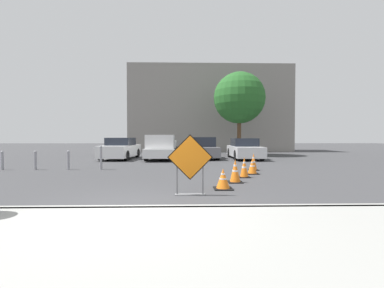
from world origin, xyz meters
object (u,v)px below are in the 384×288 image
at_px(road_closed_sign, 190,162).
at_px(traffic_cone_fifth, 254,162).
at_px(parked_car_second, 203,149).
at_px(parked_car_third, 244,149).
at_px(traffic_cone_nearest, 223,179).
at_px(traffic_cone_fourth, 252,166).
at_px(traffic_cone_second, 235,171).
at_px(bollard_third, 35,160).
at_px(bollard_second, 68,160).
at_px(traffic_cone_third, 244,167).
at_px(bollard_fourth, 2,160).
at_px(bollard_nearest, 101,157).
at_px(parked_car_nearest, 121,149).
at_px(pickup_truck, 162,148).

relative_size(road_closed_sign, traffic_cone_fifth, 2.04).
bearing_deg(parked_car_second, parked_car_third, 168.51).
bearing_deg(traffic_cone_nearest, traffic_cone_fourth, 61.41).
bearing_deg(traffic_cone_second, bollard_third, 157.64).
distance_m(traffic_cone_second, parked_car_third, 9.44).
bearing_deg(bollard_second, parked_car_third, 31.18).
bearing_deg(traffic_cone_third, bollard_second, 162.03).
height_order(bollard_second, bollard_fourth, bollard_second).
height_order(traffic_cone_fourth, bollard_nearest, bollard_nearest).
distance_m(parked_car_nearest, parked_car_second, 5.64).
bearing_deg(traffic_cone_third, parked_car_third, 76.98).
xyz_separation_m(traffic_cone_nearest, bollard_second, (-6.40, 4.52, 0.18)).
bearing_deg(bollard_nearest, traffic_cone_third, -22.00).
xyz_separation_m(parked_car_second, bollard_nearest, (-5.06, -6.09, -0.10)).
bearing_deg(parked_car_nearest, bollard_second, 84.81).
relative_size(parked_car_second, bollard_fourth, 4.98).
bearing_deg(parked_car_nearest, parked_car_third, -176.94).
bearing_deg(bollard_third, traffic_cone_third, -15.16).
xyz_separation_m(road_closed_sign, bollard_fourth, (-8.40, 5.29, -0.39)).
distance_m(pickup_truck, bollard_third, 7.59).
bearing_deg(traffic_cone_fourth, road_closed_sign, -124.52).
relative_size(traffic_cone_second, traffic_cone_third, 1.01).
bearing_deg(bollard_nearest, parked_car_nearest, 95.61).
height_order(pickup_truck, parked_car_second, pickup_truck).
height_order(traffic_cone_nearest, parked_car_third, parked_car_third).
xyz_separation_m(road_closed_sign, traffic_cone_fourth, (2.57, 3.73, -0.54)).
distance_m(parked_car_nearest, bollard_second, 5.84).
bearing_deg(bollard_second, traffic_cone_fourth, -10.95).
bearing_deg(bollard_nearest, bollard_fourth, 180.00).
height_order(traffic_cone_fourth, parked_car_third, parked_car_third).
bearing_deg(bollard_second, bollard_third, 180.00).
height_order(parked_car_second, bollard_nearest, parked_car_second).
distance_m(parked_car_nearest, bollard_fourth, 6.94).
relative_size(traffic_cone_second, pickup_truck, 0.14).
distance_m(traffic_cone_fifth, bollard_third, 9.86).
xyz_separation_m(road_closed_sign, pickup_truck, (-1.72, 10.81, -0.11)).
xyz_separation_m(bollard_second, bollard_third, (-1.47, 0.00, -0.00)).
xyz_separation_m(road_closed_sign, parked_car_nearest, (-4.54, 11.05, -0.17)).
xyz_separation_m(traffic_cone_second, bollard_nearest, (-5.48, 3.47, 0.21)).
xyz_separation_m(traffic_cone_second, parked_car_third, (2.41, 9.13, 0.29)).
bearing_deg(bollard_third, traffic_cone_nearest, -29.83).
bearing_deg(traffic_cone_third, traffic_cone_fifth, 66.47).
bearing_deg(traffic_cone_second, bollard_nearest, 147.67).
distance_m(parked_car_nearest, pickup_truck, 2.83).
distance_m(traffic_cone_third, parked_car_nearest, 10.51).
distance_m(parked_car_third, bollard_third, 12.22).
distance_m(traffic_cone_nearest, bollard_fourth, 10.39).
height_order(bollard_nearest, bollard_third, bollard_nearest).
xyz_separation_m(traffic_cone_third, parked_car_third, (1.87, 8.09, 0.29)).
distance_m(traffic_cone_fourth, parked_car_nearest, 10.21).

